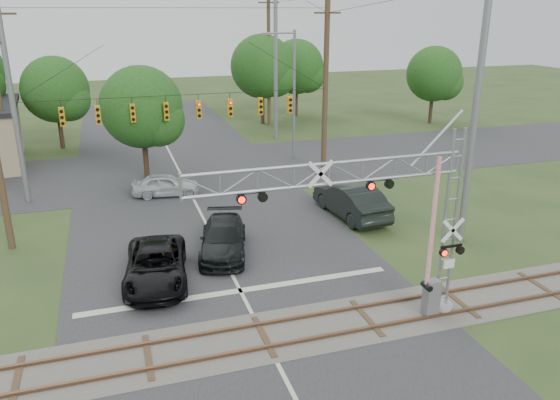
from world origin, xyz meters
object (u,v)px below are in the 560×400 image
object	(u,v)px
crossing_gantry	(378,213)
traffic_signal_span	(196,100)
pickup_black	(156,265)
sedan_silver	(166,185)
car_dark	(223,238)
streetlight	(292,89)

from	to	relation	value
crossing_gantry	traffic_signal_span	bearing A→B (deg)	99.71
pickup_black	sedan_silver	xyz separation A→B (m)	(1.69, 11.32, -0.07)
crossing_gantry	pickup_black	bearing A→B (deg)	141.21
pickup_black	traffic_signal_span	bearing A→B (deg)	79.47
car_dark	streetlight	size ratio (longest dim) A/B	0.54
pickup_black	streetlight	size ratio (longest dim) A/B	0.57
pickup_black	car_dark	distance (m)	3.84
car_dark	sedan_silver	distance (m)	9.49
crossing_gantry	car_dark	size ratio (longest dim) A/B	1.98
sedan_silver	car_dark	bearing A→B (deg)	-162.39
car_dark	traffic_signal_span	bearing A→B (deg)	100.55
streetlight	sedan_silver	bearing A→B (deg)	-149.68
car_dark	pickup_black	bearing A→B (deg)	-134.77
traffic_signal_span	car_dark	world-z (taller)	traffic_signal_span
traffic_signal_span	sedan_silver	distance (m)	5.56
pickup_black	car_dark	world-z (taller)	pickup_black
crossing_gantry	traffic_signal_span	xyz separation A→B (m)	(-3.14, 18.36, 1.21)
traffic_signal_span	pickup_black	world-z (taller)	traffic_signal_span
streetlight	crossing_gantry	bearing A→B (deg)	-101.63
crossing_gantry	streetlight	bearing A→B (deg)	78.37
car_dark	sedan_silver	size ratio (longest dim) A/B	1.26
crossing_gantry	pickup_black	xyz separation A→B (m)	(-7.16, 5.76, -3.61)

